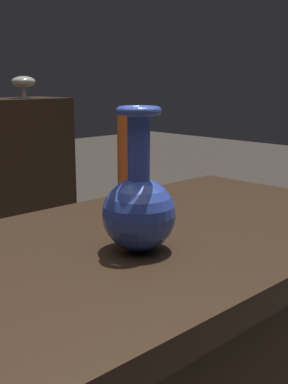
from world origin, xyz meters
The scene contains 3 objects.
vase_centerpiece centered at (-0.08, -0.05, 0.88)m, with size 0.14×0.14×0.27m.
vase_tall_behind centered at (0.15, 0.22, 0.91)m, with size 0.09×0.09×0.24m.
shelf_vase_far_right centered at (1.04, 2.18, 1.09)m, with size 0.15×0.15×0.14m.
Camera 1 is at (-0.70, -0.70, 1.11)m, focal length 47.01 mm.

